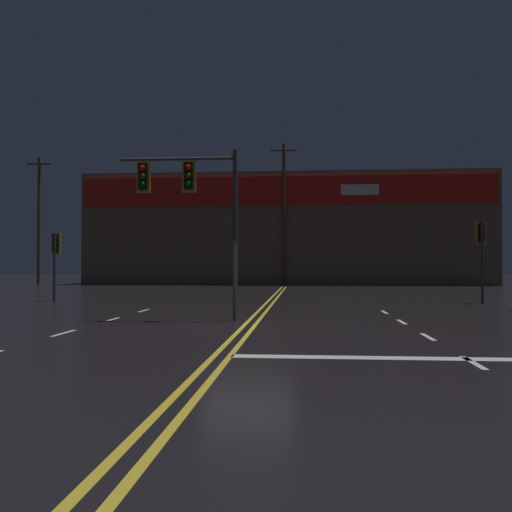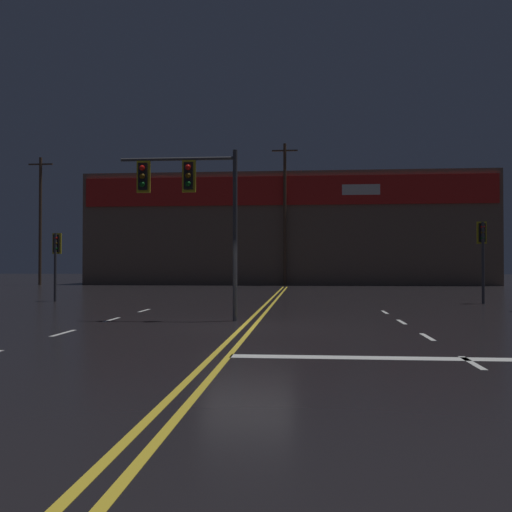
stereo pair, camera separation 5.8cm
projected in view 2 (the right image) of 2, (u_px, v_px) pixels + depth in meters
The scene contains 7 objects.
ground_plane at pixel (248, 327), 15.63m from camera, with size 200.00×200.00×0.00m, color black.
road_markings at pixel (275, 331), 14.67m from camera, with size 13.24×60.00×0.01m.
traffic_signal_median at pixel (187, 192), 17.57m from camera, with size 3.66×0.36×5.24m.
traffic_signal_corner_northeast at pixel (482, 243), 25.36m from camera, with size 0.42×0.36×3.66m.
traffic_signal_corner_northwest at pixel (56, 251), 27.10m from camera, with size 0.42×0.36×3.24m.
building_backdrop at pixel (288, 231), 54.01m from camera, with size 36.23×10.23×9.90m.
utility_pole_row at pixel (285, 216), 48.64m from camera, with size 46.06×0.26×12.15m.
Camera 2 is at (1.56, -15.59, 1.68)m, focal length 40.00 mm.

